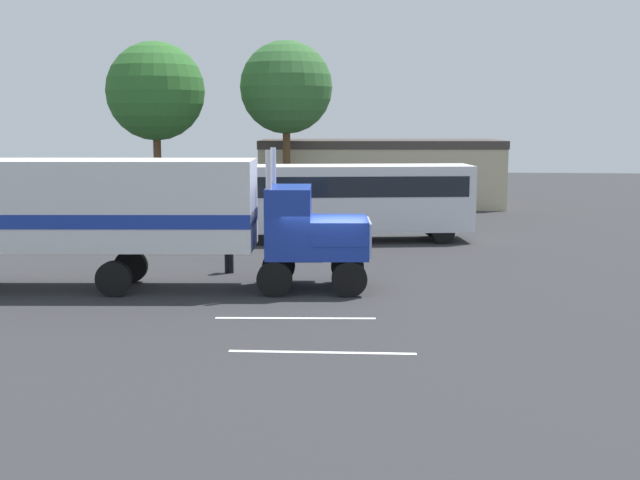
{
  "coord_description": "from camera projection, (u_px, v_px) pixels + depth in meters",
  "views": [
    {
      "loc": [
        1.99,
        -24.69,
        5.37
      ],
      "look_at": [
        -0.19,
        0.39,
        1.6
      ],
      "focal_mm": 44.9,
      "sensor_mm": 36.0,
      "label": 1
    }
  ],
  "objects": [
    {
      "name": "lane_stripe_near",
      "position": [
        295.0,
        318.0,
        21.89
      ],
      "size": [
        4.4,
        0.48,
        0.01
      ],
      "primitive_type": "cube",
      "rotation": [
        0.0,
        0.0,
        0.07
      ],
      "color": "silver",
      "rests_on": "ground_plane"
    },
    {
      "name": "parked_bus",
      "position": [
        348.0,
        195.0,
        35.72
      ],
      "size": [
        11.26,
        4.2,
        3.4
      ],
      "color": "silver",
      "rests_on": "ground_plane"
    },
    {
      "name": "person_bystander",
      "position": [
        229.0,
        248.0,
        28.32
      ],
      "size": [
        0.35,
        0.47,
        1.63
      ],
      "color": "black",
      "rests_on": "ground_plane"
    },
    {
      "name": "tree_left",
      "position": [
        155.0,
        92.0,
        44.72
      ],
      "size": [
        5.5,
        5.5,
        9.75
      ],
      "color": "brown",
      "rests_on": "ground_plane"
    },
    {
      "name": "lane_stripe_mid",
      "position": [
        322.0,
        352.0,
        18.66
      ],
      "size": [
        4.4,
        0.29,
        0.01
      ],
      "primitive_type": "cube",
      "rotation": [
        0.0,
        0.0,
        0.03
      ],
      "color": "silver",
      "rests_on": "ground_plane"
    },
    {
      "name": "tree_center",
      "position": [
        286.0,
        88.0,
        45.99
      ],
      "size": [
        5.33,
        5.33,
        9.93
      ],
      "color": "brown",
      "rests_on": "ground_plane"
    },
    {
      "name": "building_backdrop",
      "position": [
        379.0,
        170.0,
        50.52
      ],
      "size": [
        15.43,
        7.28,
        4.17
      ],
      "color": "#B7AD8C",
      "rests_on": "ground_plane"
    },
    {
      "name": "parked_car",
      "position": [
        99.0,
        218.0,
        37.64
      ],
      "size": [
        4.62,
        2.45,
        1.57
      ],
      "color": "#234C8C",
      "rests_on": "ground_plane"
    },
    {
      "name": "ground_plane",
      "position": [
        325.0,
        292.0,
        25.29
      ],
      "size": [
        120.0,
        120.0,
        0.0
      ],
      "primitive_type": "plane",
      "color": "#2D2D30"
    },
    {
      "name": "semi_truck",
      "position": [
        124.0,
        211.0,
        25.37
      ],
      "size": [
        14.32,
        3.94,
        4.5
      ],
      "color": "#193399",
      "rests_on": "ground_plane"
    }
  ]
}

